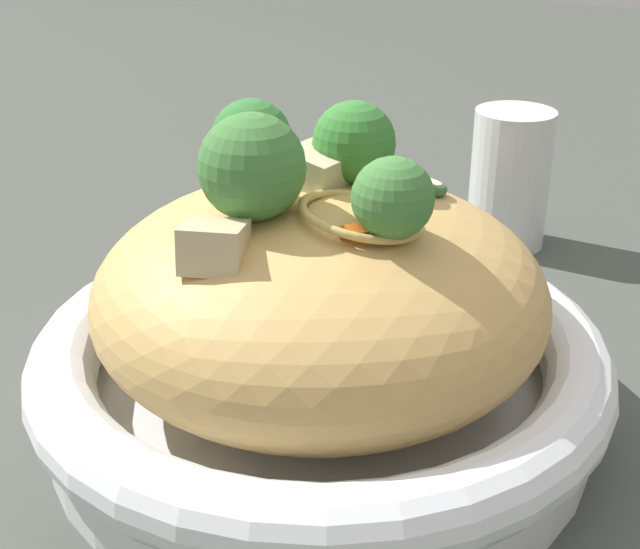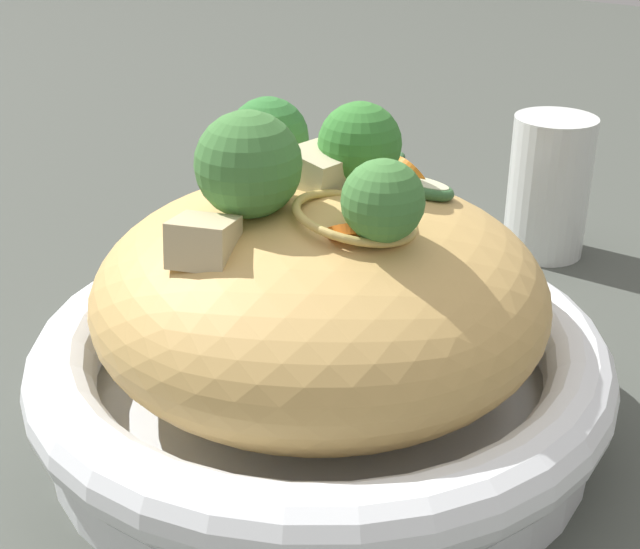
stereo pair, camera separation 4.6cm
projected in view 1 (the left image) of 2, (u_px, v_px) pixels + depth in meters
ground_plane at (320, 419)px, 0.50m from camera, size 3.00×3.00×0.00m
serving_bowl at (320, 371)px, 0.48m from camera, size 0.31×0.31×0.06m
noodle_heap at (320, 293)px, 0.46m from camera, size 0.24×0.24×0.12m
broccoli_florets at (292, 159)px, 0.45m from camera, size 0.15×0.18×0.08m
carrot_coins at (350, 179)px, 0.49m from camera, size 0.14×0.12×0.03m
zucchini_slices at (388, 176)px, 0.48m from camera, size 0.06×0.09×0.02m
chicken_chunks at (278, 202)px, 0.43m from camera, size 0.12×0.04×0.04m
drinking_glass at (510, 179)px, 0.69m from camera, size 0.06×0.06×0.11m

